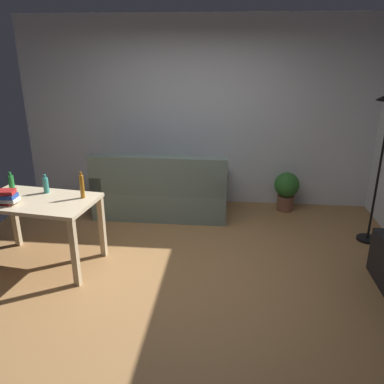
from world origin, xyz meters
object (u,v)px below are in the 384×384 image
(desk, at_px, (38,209))
(bottle_green, at_px, (11,182))
(potted_plant, at_px, (286,189))
(bottle_tall, at_px, (46,185))
(bottle_amber, at_px, (82,186))
(couch, at_px, (162,193))
(book_stack, at_px, (4,197))

(desk, height_order, bottle_green, bottle_green)
(potted_plant, xyz_separation_m, bottle_tall, (-2.82, -1.61, 0.52))
(bottle_tall, height_order, bottle_amber, bottle_amber)
(couch, xyz_separation_m, book_stack, (-1.33, -1.65, 0.53))
(bottle_tall, xyz_separation_m, book_stack, (-0.28, -0.36, -0.01))
(potted_plant, xyz_separation_m, book_stack, (-3.10, -1.96, 0.51))
(potted_plant, bearing_deg, bottle_green, -154.31)
(couch, height_order, bottle_green, bottle_green)
(desk, relative_size, book_stack, 4.56)
(potted_plant, xyz_separation_m, bottle_green, (-3.24, -1.56, 0.52))
(couch, height_order, book_stack, couch)
(potted_plant, relative_size, bottle_amber, 1.97)
(couch, height_order, potted_plant, couch)
(couch, relative_size, bottle_tall, 8.71)
(bottle_green, height_order, bottle_tall, bottle_tall)
(couch, distance_m, desk, 1.87)
(potted_plant, xyz_separation_m, bottle_amber, (-2.37, -1.72, 0.56))
(desk, relative_size, bottle_green, 6.15)
(couch, distance_m, book_stack, 2.18)
(desk, xyz_separation_m, bottle_green, (-0.41, 0.25, 0.20))
(desk, distance_m, bottle_amber, 0.53)
(couch, bearing_deg, bottle_tall, 51.09)
(bottle_tall, relative_size, book_stack, 0.75)
(potted_plant, bearing_deg, desk, -147.37)
(couch, relative_size, desk, 1.43)
(couch, height_order, bottle_tall, bottle_tall)
(bottle_green, height_order, bottle_amber, bottle_amber)
(bottle_green, bearing_deg, book_stack, -70.93)
(book_stack, bearing_deg, couch, 51.19)
(couch, height_order, bottle_amber, bottle_amber)
(bottle_tall, bearing_deg, book_stack, -128.44)
(bottle_amber, bearing_deg, potted_plant, 35.94)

